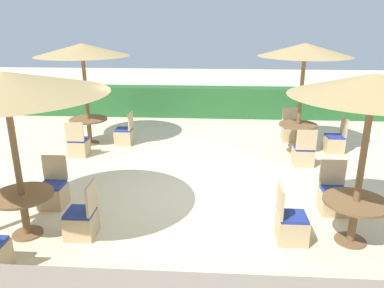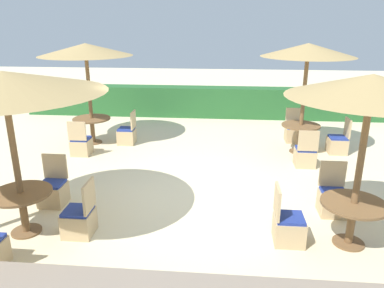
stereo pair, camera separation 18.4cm
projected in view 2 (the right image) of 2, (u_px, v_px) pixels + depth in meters
name	position (u px, v px, depth m)	size (l,w,h in m)	color
ground_plane	(189.00, 197.00, 7.36)	(40.00, 40.00, 0.00)	beige
hedge_row	(207.00, 102.00, 13.31)	(13.00, 0.70, 1.05)	#28602D
parasol_back_right	(308.00, 51.00, 9.04)	(2.29, 2.29, 2.78)	brown
round_table_back_right	(300.00, 131.00, 9.68)	(0.98, 0.98, 0.74)	brown
patio_chair_back_right_north	(294.00, 132.00, 10.64)	(0.46, 0.46, 0.93)	tan
patio_chair_back_right_south	(305.00, 156.00, 8.83)	(0.46, 0.46, 0.93)	tan
patio_chair_back_right_east	(338.00, 143.00, 9.70)	(0.46, 0.46, 0.93)	tan
parasol_front_left	(3.00, 83.00, 5.37)	(2.97, 2.97, 2.63)	brown
round_table_front_left	(22.00, 202.00, 5.98)	(0.97, 0.97, 0.72)	brown
patio_chair_front_left_north	(53.00, 191.00, 7.01)	(0.46, 0.46, 0.93)	tan
patio_chair_front_left_east	(80.00, 220.00, 6.01)	(0.46, 0.46, 0.93)	tan
parasol_back_left	(86.00, 50.00, 9.78)	(2.46, 2.46, 2.73)	brown
round_table_back_left	(92.00, 124.00, 10.41)	(1.03, 1.03, 0.72)	brown
patio_chair_back_left_east	(127.00, 135.00, 10.44)	(0.46, 0.46, 0.93)	tan
patio_chair_back_left_south	(81.00, 145.00, 9.58)	(0.46, 0.46, 0.93)	tan
parasol_front_right	(372.00, 87.00, 5.06)	(2.32, 2.32, 2.63)	brown
round_table_front_right	(353.00, 212.00, 5.66)	(0.98, 0.98, 0.71)	brown
patio_chair_front_right_west	(288.00, 227.00, 5.80)	(0.46, 0.46, 0.93)	tan
patio_chair_front_right_north	(333.00, 200.00, 6.66)	(0.46, 0.46, 0.93)	tan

